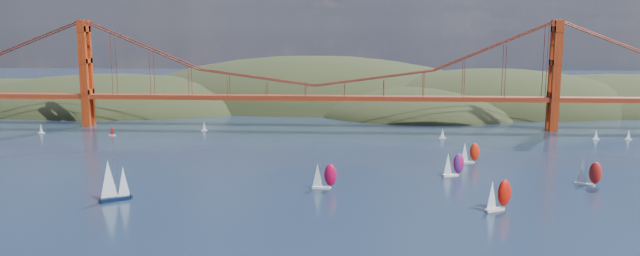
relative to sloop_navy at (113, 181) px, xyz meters
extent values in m
plane|color=black|center=(52.12, -41.35, -6.23)|extent=(1200.00, 1200.00, 0.00)
ellipsoid|color=black|center=(-87.88, 218.65, -17.43)|extent=(240.00, 140.00, 64.00)
ellipsoid|color=black|center=(42.12, 258.65, -23.03)|extent=(300.00, 180.00, 96.00)
ellipsoid|color=black|center=(162.12, 228.65, -19.53)|extent=(220.00, 140.00, 76.00)
ellipsoid|color=black|center=(112.12, 198.65, -14.63)|extent=(140.00, 110.00, 48.00)
ellipsoid|color=black|center=(252.12, 248.65, -16.73)|extent=(260.00, 160.00, 60.00)
ellipsoid|color=black|center=(-177.88, 248.65, -13.93)|extent=(200.00, 140.00, 44.00)
cube|color=maroon|center=(52.12, 138.65, 9.77)|extent=(440.00, 7.00, 1.60)
cube|color=maroon|center=(52.12, 138.65, 8.57)|extent=(440.00, 7.00, 0.80)
cube|color=maroon|center=(-67.88, 138.65, 21.27)|extent=(4.00, 8.50, 55.00)
cube|color=maroon|center=(172.12, 138.65, 21.27)|extent=(4.00, 8.50, 55.00)
cube|color=black|center=(0.30, 0.19, -5.69)|extent=(8.96, 6.99, 1.08)
cylinder|color=#99999E|center=(0.68, 0.43, 1.37)|extent=(0.14, 0.14, 13.04)
cone|color=white|center=(-1.07, -0.69, 0.72)|extent=(6.98, 6.98, 11.47)
cone|color=white|center=(2.58, 1.65, -0.59)|extent=(4.99, 4.99, 9.13)
cube|color=silver|center=(61.97, 17.78, -5.89)|extent=(5.80, 1.69, 0.69)
cylinder|color=#99999E|center=(62.26, 17.78, -1.21)|extent=(0.09, 0.09, 8.66)
cone|color=white|center=(60.93, 17.79, -1.64)|extent=(3.27, 3.27, 7.62)
ellipsoid|color=#B40937|center=(65.15, 17.74, -1.64)|extent=(4.07, 2.59, 7.28)
cube|color=silver|center=(113.26, -3.92, -5.86)|extent=(6.28, 4.51, 0.75)
cylinder|color=#99999E|center=(113.53, -3.77, -0.83)|extent=(0.09, 0.09, 9.31)
cone|color=white|center=(112.28, -4.45, -1.30)|extent=(4.72, 4.72, 8.20)
ellipsoid|color=red|center=(116.26, -2.28, -1.30)|extent=(5.12, 4.48, 7.82)
cube|color=white|center=(149.48, 27.37, -5.88)|extent=(5.84, 4.33, 0.70)
cylinder|color=#99999E|center=(149.73, 27.22, -1.18)|extent=(0.09, 0.09, 8.71)
cone|color=white|center=(148.58, 27.89, -1.61)|extent=(4.45, 4.45, 7.67)
ellipsoid|color=red|center=(152.24, 25.75, -1.61)|extent=(4.80, 4.26, 7.32)
cube|color=silver|center=(116.15, 58.89, -5.90)|extent=(5.66, 2.52, 0.66)
cylinder|color=#99999E|center=(116.42, 58.94, -1.48)|extent=(0.08, 0.08, 8.20)
cone|color=white|center=(115.18, 58.71, -1.89)|extent=(3.58, 3.58, 7.22)
ellipsoid|color=red|center=(119.10, 59.45, -1.89)|extent=(4.21, 3.07, 6.89)
cube|color=white|center=(106.69, 37.25, -5.89)|extent=(5.88, 3.29, 0.68)
cylinder|color=#99999E|center=(106.96, 37.34, -1.30)|extent=(0.09, 0.09, 8.51)
cone|color=white|center=(105.72, 36.93, -1.72)|extent=(4.01, 4.01, 7.49)
ellipsoid|color=red|center=(109.65, 38.23, -1.72)|extent=(4.55, 3.62, 7.15)
cube|color=silver|center=(-81.20, 113.54, -5.98)|extent=(3.00, 1.00, 0.50)
cone|color=white|center=(-81.20, 113.54, -3.63)|extent=(2.00, 2.00, 4.20)
cube|color=silver|center=(-44.16, 109.88, -5.98)|extent=(3.00, 1.00, 0.50)
cone|color=red|center=(-44.16, 109.88, -3.63)|extent=(2.00, 2.00, 4.20)
cube|color=silver|center=(-2.92, 125.33, -5.98)|extent=(3.00, 1.00, 0.50)
cone|color=white|center=(-2.92, 125.33, -3.63)|extent=(2.00, 2.00, 4.20)
cube|color=silver|center=(184.58, 112.50, -5.98)|extent=(3.00, 1.00, 0.50)
cone|color=white|center=(184.58, 112.50, -3.63)|extent=(2.00, 2.00, 4.20)
cube|color=silver|center=(199.52, 113.06, -5.98)|extent=(3.00, 1.00, 0.50)
cone|color=white|center=(199.52, 113.06, -3.63)|extent=(2.00, 2.00, 4.20)
cube|color=silver|center=(113.80, 111.34, -5.98)|extent=(3.00, 1.00, 0.50)
cone|color=white|center=(113.80, 111.34, -3.63)|extent=(2.00, 2.00, 4.20)
camera|label=1|loc=(73.48, -179.16, 46.79)|focal=35.00mm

